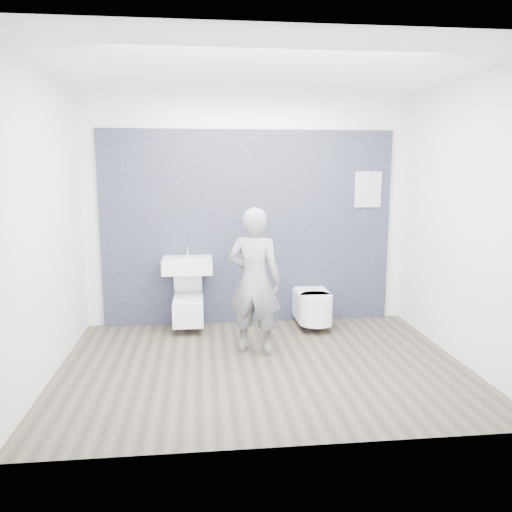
{
  "coord_description": "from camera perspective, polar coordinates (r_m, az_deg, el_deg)",
  "views": [
    {
      "loc": [
        -0.59,
        -4.68,
        1.92
      ],
      "look_at": [
        0.0,
        0.6,
        1.0
      ],
      "focal_mm": 35.0,
      "sensor_mm": 36.0,
      "label": 1
    }
  ],
  "objects": [
    {
      "name": "tile_wall",
      "position": [
        6.47,
        -0.86,
        -7.45
      ],
      "size": [
        3.6,
        0.06,
        2.4
      ],
      "primitive_type": "cube",
      "color": "black",
      "rests_on": "ground"
    },
    {
      "name": "toilet_square",
      "position": [
        6.09,
        -7.74,
        -5.97
      ],
      "size": [
        0.36,
        0.52,
        0.62
      ],
      "color": "white",
      "rests_on": "ground"
    },
    {
      "name": "room_shell",
      "position": [
        4.72,
        0.81,
        7.64
      ],
      "size": [
        4.0,
        4.0,
        4.0
      ],
      "color": "silver",
      "rests_on": "ground"
    },
    {
      "name": "ground",
      "position": [
        5.09,
        0.76,
        -12.33
      ],
      "size": [
        4.0,
        4.0,
        0.0
      ],
      "primitive_type": "plane",
      "color": "#4E4434",
      "rests_on": "ground"
    },
    {
      "name": "toilet_rounded",
      "position": [
        6.15,
        6.58,
        -5.75
      ],
      "size": [
        0.4,
        0.68,
        0.36
      ],
      "color": "white",
      "rests_on": "ground"
    },
    {
      "name": "info_placard",
      "position": [
        6.73,
        12.13,
        -6.98
      ],
      "size": [
        0.33,
        0.03,
        0.44
      ],
      "primitive_type": "cube",
      "color": "white",
      "rests_on": "ground"
    },
    {
      "name": "washbasin",
      "position": [
        6.0,
        -7.85,
        -1.0
      ],
      "size": [
        0.59,
        0.44,
        0.44
      ],
      "color": "white",
      "rests_on": "ground"
    },
    {
      "name": "visitor",
      "position": [
        5.21,
        -0.17,
        -2.89
      ],
      "size": [
        0.66,
        0.55,
        1.55
      ],
      "primitive_type": "imported",
      "rotation": [
        0.0,
        0.0,
        2.77
      ],
      "color": "slate",
      "rests_on": "ground"
    }
  ]
}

